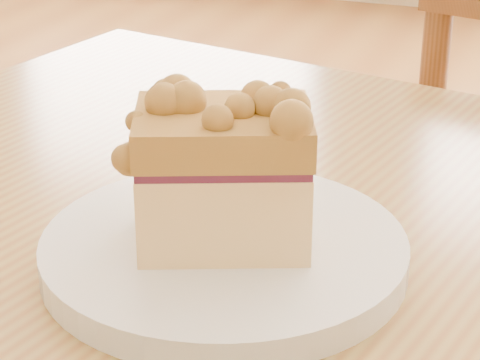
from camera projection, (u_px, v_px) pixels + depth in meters
name	position (u px, v px, depth m)	size (l,w,h in m)	color
plate	(224.00, 253.00, 0.61)	(0.24, 0.24, 0.02)	white
cake_slice	(223.00, 167.00, 0.59)	(0.13, 0.12, 0.10)	#FFDD90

